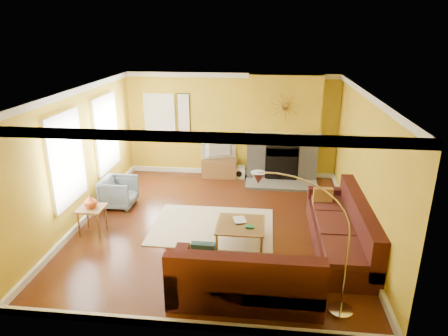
# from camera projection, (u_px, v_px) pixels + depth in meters

# --- Properties ---
(floor) EXTENTS (5.50, 6.00, 0.02)m
(floor) POSITION_uv_depth(u_px,v_px,m) (217.00, 225.00, 8.10)
(floor) COLOR #602B14
(floor) RESTS_ON ground
(ceiling) EXTENTS (5.50, 6.00, 0.02)m
(ceiling) POSITION_uv_depth(u_px,v_px,m) (216.00, 90.00, 7.19)
(ceiling) COLOR white
(ceiling) RESTS_ON ground
(wall_back) EXTENTS (5.50, 0.02, 2.70)m
(wall_back) POSITION_uv_depth(u_px,v_px,m) (231.00, 125.00, 10.47)
(wall_back) COLOR gold
(wall_back) RESTS_ON ground
(wall_front) EXTENTS (5.50, 0.02, 2.70)m
(wall_front) POSITION_uv_depth(u_px,v_px,m) (185.00, 241.00, 4.83)
(wall_front) COLOR gold
(wall_front) RESTS_ON ground
(wall_left) EXTENTS (0.02, 6.00, 2.70)m
(wall_left) POSITION_uv_depth(u_px,v_px,m) (79.00, 157.00, 7.93)
(wall_left) COLOR gold
(wall_left) RESTS_ON ground
(wall_right) EXTENTS (0.02, 6.00, 2.70)m
(wall_right) POSITION_uv_depth(u_px,v_px,m) (365.00, 167.00, 7.36)
(wall_right) COLOR gold
(wall_right) RESTS_ON ground
(baseboard) EXTENTS (5.50, 6.00, 0.12)m
(baseboard) POSITION_uv_depth(u_px,v_px,m) (217.00, 222.00, 8.08)
(baseboard) COLOR white
(baseboard) RESTS_ON floor
(crown_molding) EXTENTS (5.50, 6.00, 0.12)m
(crown_molding) POSITION_uv_depth(u_px,v_px,m) (216.00, 94.00, 7.21)
(crown_molding) COLOR white
(crown_molding) RESTS_ON ceiling
(window_left_near) EXTENTS (0.06, 1.22, 1.72)m
(window_left_near) POSITION_uv_depth(u_px,v_px,m) (106.00, 133.00, 9.10)
(window_left_near) COLOR white
(window_left_near) RESTS_ON wall_left
(window_left_far) EXTENTS (0.06, 1.22, 1.72)m
(window_left_far) POSITION_uv_depth(u_px,v_px,m) (66.00, 159.00, 7.32)
(window_left_far) COLOR white
(window_left_far) RESTS_ON wall_left
(window_back) EXTENTS (0.82, 0.06, 1.22)m
(window_back) POSITION_uv_depth(u_px,v_px,m) (160.00, 116.00, 10.55)
(window_back) COLOR white
(window_back) RESTS_ON wall_back
(wall_art) EXTENTS (0.34, 0.04, 1.14)m
(wall_art) POSITION_uv_depth(u_px,v_px,m) (184.00, 115.00, 10.47)
(wall_art) COLOR white
(wall_art) RESTS_ON wall_back
(fireplace) EXTENTS (1.80, 0.40, 2.70)m
(fireplace) POSITION_uv_depth(u_px,v_px,m) (283.00, 128.00, 10.13)
(fireplace) COLOR gray
(fireplace) RESTS_ON floor
(mantel) EXTENTS (1.92, 0.22, 0.08)m
(mantel) POSITION_uv_depth(u_px,v_px,m) (283.00, 135.00, 9.94)
(mantel) COLOR white
(mantel) RESTS_ON fireplace
(hearth) EXTENTS (1.80, 0.70, 0.06)m
(hearth) POSITION_uv_depth(u_px,v_px,m) (281.00, 185.00, 10.06)
(hearth) COLOR gray
(hearth) RESTS_ON floor
(sunburst) EXTENTS (0.70, 0.04, 0.70)m
(sunburst) POSITION_uv_depth(u_px,v_px,m) (285.00, 107.00, 9.71)
(sunburst) COLOR olive
(sunburst) RESTS_ON fireplace
(rug) EXTENTS (2.40, 1.80, 0.02)m
(rug) POSITION_uv_depth(u_px,v_px,m) (213.00, 226.00, 8.02)
(rug) COLOR beige
(rug) RESTS_ON floor
(sectional_sofa) EXTENTS (3.14, 3.51, 0.90)m
(sectional_sofa) POSITION_uv_depth(u_px,v_px,m) (277.00, 230.00, 6.94)
(sectional_sofa) COLOR #471916
(sectional_sofa) RESTS_ON floor
(coffee_table) EXTENTS (0.89, 0.89, 0.35)m
(coffee_table) POSITION_uv_depth(u_px,v_px,m) (241.00, 232.00, 7.45)
(coffee_table) COLOR white
(coffee_table) RESTS_ON floor
(media_console) EXTENTS (0.91, 0.41, 0.50)m
(media_console) POSITION_uv_depth(u_px,v_px,m) (220.00, 168.00, 10.58)
(media_console) COLOR olive
(media_console) RESTS_ON floor
(tv) EXTENTS (0.91, 0.43, 0.53)m
(tv) POSITION_uv_depth(u_px,v_px,m) (219.00, 149.00, 10.41)
(tv) COLOR black
(tv) RESTS_ON media_console
(subwoofer) EXTENTS (0.30, 0.30, 0.30)m
(subwoofer) POSITION_uv_depth(u_px,v_px,m) (239.00, 172.00, 10.59)
(subwoofer) COLOR white
(subwoofer) RESTS_ON floor
(armchair) EXTENTS (0.73, 0.71, 0.66)m
(armchair) POSITION_uv_depth(u_px,v_px,m) (119.00, 192.00, 8.83)
(armchair) COLOR slate
(armchair) RESTS_ON floor
(side_table) EXTENTS (0.48, 0.48, 0.53)m
(side_table) POSITION_uv_depth(u_px,v_px,m) (93.00, 220.00, 7.71)
(side_table) COLOR olive
(side_table) RESTS_ON floor
(vase) EXTENTS (0.25, 0.25, 0.26)m
(vase) POSITION_uv_depth(u_px,v_px,m) (90.00, 201.00, 7.58)
(vase) COLOR #D8591E
(vase) RESTS_ON side_table
(book) EXTENTS (0.29, 0.34, 0.03)m
(book) POSITION_uv_depth(u_px,v_px,m) (234.00, 220.00, 7.48)
(book) COLOR white
(book) RESTS_ON coffee_table
(arc_lamp) EXTENTS (1.31, 0.36, 2.05)m
(arc_lamp) POSITION_uv_depth(u_px,v_px,m) (305.00, 247.00, 5.33)
(arc_lamp) COLOR silver
(arc_lamp) RESTS_ON floor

